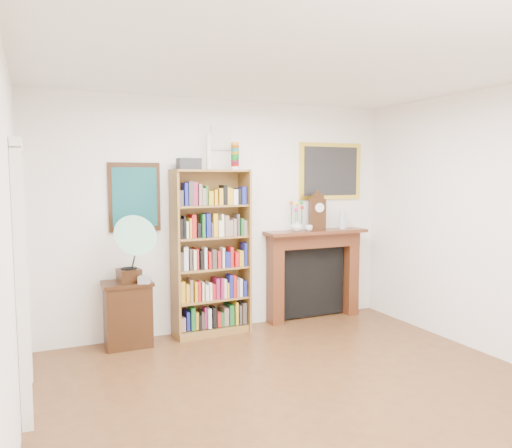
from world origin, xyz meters
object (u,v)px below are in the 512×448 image
at_px(cd_stack, 144,280).
at_px(flower_vase, 297,226).
at_px(side_cabinet, 128,314).
at_px(fireplace, 313,266).
at_px(bottle_left, 342,220).
at_px(bottle_right, 344,221).
at_px(bookshelf, 211,243).
at_px(gramophone, 130,245).
at_px(mantel_clock, 317,213).
at_px(teacup, 309,228).

xyz_separation_m(cd_stack, flower_vase, (1.99, 0.20, 0.49)).
distance_m(side_cabinet, fireplace, 2.47).
xyz_separation_m(bottle_left, bottle_right, (0.05, 0.01, -0.02)).
height_order(bookshelf, gramophone, bookshelf).
bearing_deg(bookshelf, flower_vase, -2.05).
distance_m(fireplace, gramophone, 2.47).
bearing_deg(fireplace, mantel_clock, -72.04).
distance_m(side_cabinet, gramophone, 0.80).
xyz_separation_m(side_cabinet, mantel_clock, (2.46, 0.05, 1.05)).
distance_m(side_cabinet, bottle_left, 3.00).
bearing_deg(gramophone, bottle_left, -4.38).
xyz_separation_m(side_cabinet, flower_vase, (2.15, 0.05, 0.89)).
relative_size(teacup, bottle_right, 0.49).
bearing_deg(bottle_right, teacup, -174.10).
bearing_deg(side_cabinet, flower_vase, 2.04).
xyz_separation_m(side_cabinet, cd_stack, (0.16, -0.15, 0.40)).
xyz_separation_m(fireplace, bottle_right, (0.45, -0.04, 0.59)).
bearing_deg(bookshelf, fireplace, 0.27).
xyz_separation_m(gramophone, mantel_clock, (2.43, 0.17, 0.26)).
relative_size(bookshelf, side_cabinet, 3.11).
bearing_deg(side_cabinet, bottle_right, 2.09).
bearing_deg(mantel_clock, bottle_right, 12.63).
distance_m(bookshelf, flower_vase, 1.17).
xyz_separation_m(fireplace, teacup, (-0.13, -0.10, 0.52)).
bearing_deg(fireplace, teacup, -141.67).
distance_m(cd_stack, flower_vase, 2.06).
xyz_separation_m(flower_vase, teacup, (0.16, -0.04, -0.03)).
height_order(gramophone, bottle_left, gramophone).
xyz_separation_m(gramophone, bottle_right, (2.87, 0.18, 0.13)).
bearing_deg(bottle_right, gramophone, -176.34).
xyz_separation_m(bookshelf, cd_stack, (-0.83, -0.19, -0.33)).
relative_size(fireplace, flower_vase, 9.58).
bearing_deg(gramophone, bookshelf, 0.88).
height_order(cd_stack, flower_vase, flower_vase).
distance_m(bookshelf, side_cabinet, 1.23).
relative_size(bookshelf, mantel_clock, 4.76).
distance_m(gramophone, bottle_left, 2.83).
xyz_separation_m(teacup, bottle_left, (0.54, 0.05, 0.08)).
bearing_deg(cd_stack, bottle_right, 4.63).
bearing_deg(gramophone, bottle_right, -4.18).
xyz_separation_m(fireplace, cd_stack, (-2.28, -0.27, 0.07)).
distance_m(mantel_clock, bottle_right, 0.45).
bearing_deg(bottle_right, side_cabinet, -178.68).
relative_size(cd_stack, flower_vase, 0.82).
height_order(side_cabinet, cd_stack, cd_stack).
height_order(side_cabinet, bottle_left, bottle_left).
relative_size(side_cabinet, flower_vase, 4.96).
xyz_separation_m(fireplace, gramophone, (-2.42, -0.23, 0.45)).
height_order(mantel_clock, bottle_left, mantel_clock).
relative_size(gramophone, teacup, 7.63).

